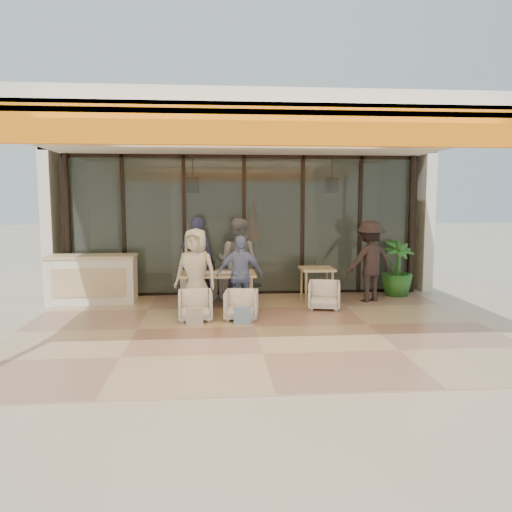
{
  "coord_description": "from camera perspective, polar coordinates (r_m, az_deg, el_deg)",
  "views": [
    {
      "loc": [
        -0.67,
        -8.37,
        2.24
      ],
      "look_at": [
        0.1,
        0.9,
        1.15
      ],
      "focal_mm": 35.0,
      "sensor_mm": 36.0,
      "label": 1
    }
  ],
  "objects": [
    {
      "name": "potted_palm",
      "position": [
        11.76,
        15.81,
        -1.37
      ],
      "size": [
        0.86,
        0.86,
        1.29
      ],
      "primitive_type": "imported",
      "rotation": [
        0.0,
        0.0,
        0.21
      ],
      "color": "#1E5919",
      "rests_on": "ground"
    },
    {
      "name": "chair_far_left",
      "position": [
        11.06,
        -6.59,
        -3.3
      ],
      "size": [
        0.81,
        0.79,
        0.67
      ],
      "primitive_type": "imported",
      "rotation": [
        0.0,
        0.0,
        3.49
      ],
      "color": "white",
      "rests_on": "ground"
    },
    {
      "name": "diner_cream",
      "position": [
        9.6,
        -6.89,
        -1.8
      ],
      "size": [
        0.94,
        0.77,
        1.67
      ],
      "primitive_type": "imported",
      "rotation": [
        0.0,
        0.0,
        -0.34
      ],
      "color": "beige",
      "rests_on": "ground"
    },
    {
      "name": "chair_near_left",
      "position": [
        9.2,
        -6.96,
        -5.48
      ],
      "size": [
        0.64,
        0.6,
        0.62
      ],
      "primitive_type": "imported",
      "rotation": [
        0.0,
        0.0,
        0.06
      ],
      "color": "white",
      "rests_on": "ground"
    },
    {
      "name": "diner_grey",
      "position": [
        10.48,
        -2.13,
        -0.61
      ],
      "size": [
        1.08,
        0.97,
        1.82
      ],
      "primitive_type": "imported",
      "rotation": [
        0.0,
        0.0,
        2.76
      ],
      "color": "#5D5E62",
      "rests_on": "ground"
    },
    {
      "name": "diner_periwinkle",
      "position": [
        9.61,
        -1.87,
        -2.16
      ],
      "size": [
        0.94,
        0.49,
        1.53
      ],
      "primitive_type": "imported",
      "rotation": [
        0.0,
        0.0,
        0.14
      ],
      "color": "#7B97CE",
      "rests_on": "ground"
    },
    {
      "name": "interior_block",
      "position": [
        13.7,
        -1.93,
        6.63
      ],
      "size": [
        9.05,
        3.62,
        3.52
      ],
      "color": "silver",
      "rests_on": "ground"
    },
    {
      "name": "dining_table",
      "position": [
        10.06,
        -4.44,
        -2.22
      ],
      "size": [
        1.5,
        0.9,
        0.93
      ],
      "color": "#DCBE86",
      "rests_on": "ground"
    },
    {
      "name": "glass_storefront",
      "position": [
        11.41,
        -1.38,
        3.46
      ],
      "size": [
        8.08,
        0.1,
        3.2
      ],
      "color": "#9EADA3",
      "rests_on": "ground"
    },
    {
      "name": "terrace_structure",
      "position": [
        8.2,
        -0.02,
        13.76
      ],
      "size": [
        8.0,
        6.0,
        3.4
      ],
      "color": "silver",
      "rests_on": "ground"
    },
    {
      "name": "ground",
      "position": [
        8.69,
        -0.17,
        -8.25
      ],
      "size": [
        70.0,
        70.0,
        0.0
      ],
      "primitive_type": "plane",
      "color": "#C6B293",
      "rests_on": "ground"
    },
    {
      "name": "tote_bag_blue",
      "position": [
        8.84,
        -1.56,
        -6.86
      ],
      "size": [
        0.3,
        0.1,
        0.34
      ],
      "primitive_type": "cube",
      "color": "#99BFD8",
      "rests_on": "ground"
    },
    {
      "name": "tote_bag_cream",
      "position": [
        8.84,
        -7.05,
        -6.91
      ],
      "size": [
        0.3,
        0.1,
        0.34
      ],
      "primitive_type": "cube",
      "color": "silver",
      "rests_on": "ground"
    },
    {
      "name": "standing_woman",
      "position": [
        10.95,
        12.84,
        -0.61
      ],
      "size": [
        1.28,
        0.96,
        1.77
      ],
      "primitive_type": "imported",
      "rotation": [
        0.0,
        0.0,
        3.44
      ],
      "color": "black",
      "rests_on": "ground"
    },
    {
      "name": "side_table",
      "position": [
        10.8,
        6.97,
        -1.9
      ],
      "size": [
        0.7,
        0.7,
        0.74
      ],
      "color": "#DCBE86",
      "rests_on": "ground"
    },
    {
      "name": "terrace_floor",
      "position": [
        8.69,
        -0.17,
        -8.22
      ],
      "size": [
        8.0,
        6.0,
        0.01
      ],
      "primitive_type": "cube",
      "color": "tan",
      "rests_on": "ground"
    },
    {
      "name": "side_chair",
      "position": [
        10.13,
        7.8,
        -4.31
      ],
      "size": [
        0.74,
        0.71,
        0.64
      ],
      "primitive_type": "imported",
      "rotation": [
        0.0,
        0.0,
        -0.23
      ],
      "color": "white",
      "rests_on": "ground"
    },
    {
      "name": "diner_navy",
      "position": [
        10.47,
        -6.72,
        -0.58
      ],
      "size": [
        0.73,
        0.53,
        1.85
      ],
      "primitive_type": "imported",
      "rotation": [
        0.0,
        0.0,
        3.01
      ],
      "color": "#171C33",
      "rests_on": "ground"
    },
    {
      "name": "chair_near_right",
      "position": [
        9.2,
        -1.7,
        -5.46
      ],
      "size": [
        0.66,
        0.63,
        0.61
      ],
      "primitive_type": "imported",
      "rotation": [
        0.0,
        0.0,
        -0.14
      ],
      "color": "white",
      "rests_on": "ground"
    },
    {
      "name": "chair_far_right",
      "position": [
        11.06,
        -2.23,
        -3.31
      ],
      "size": [
        0.75,
        0.73,
        0.64
      ],
      "primitive_type": "imported",
      "rotation": [
        0.0,
        0.0,
        2.89
      ],
      "color": "white",
      "rests_on": "ground"
    },
    {
      "name": "host_counter",
      "position": [
        11.11,
        -18.21,
        -2.5
      ],
      "size": [
        1.85,
        0.65,
        1.04
      ],
      "color": "silver",
      "rests_on": "ground"
    }
  ]
}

